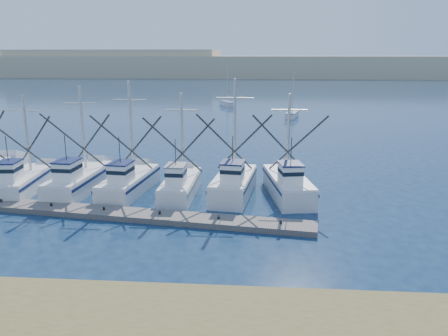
{
  "coord_description": "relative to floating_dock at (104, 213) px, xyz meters",
  "views": [
    {
      "loc": [
        0.3,
        -20.63,
        10.6
      ],
      "look_at": [
        -1.81,
        8.0,
        3.15
      ],
      "focal_mm": 35.0,
      "sensor_mm": 36.0,
      "label": 1
    }
  ],
  "objects": [
    {
      "name": "ground",
      "position": [
        9.91,
        -6.7,
        -0.19
      ],
      "size": [
        500.0,
        500.0,
        0.0
      ],
      "primitive_type": "plane",
      "color": "#0D1F3B",
      "rests_on": "ground"
    },
    {
      "name": "floating_dock",
      "position": [
        0.0,
        0.0,
        0.0
      ],
      "size": [
        28.52,
        5.74,
        0.38
      ],
      "primitive_type": "cube",
      "rotation": [
        0.0,
        0.0,
        -0.14
      ],
      "color": "#635E58",
      "rests_on": "ground"
    },
    {
      "name": "dune_ridge",
      "position": [
        9.91,
        203.3,
        4.81
      ],
      "size": [
        360.0,
        60.0,
        10.0
      ],
      "primitive_type": "cube",
      "color": "tan",
      "rests_on": "ground"
    },
    {
      "name": "trawler_fleet",
      "position": [
        -0.13,
        4.86,
        0.77
      ],
      "size": [
        28.94,
        8.9,
        8.88
      ],
      "color": "silver",
      "rests_on": "ground"
    },
    {
      "name": "sailboat_near",
      "position": [
        16.48,
        49.2,
        0.31
      ],
      "size": [
        2.75,
        5.41,
        8.1
      ],
      "rotation": [
        0.0,
        0.0,
        -0.23
      ],
      "color": "silver",
      "rests_on": "ground"
    },
    {
      "name": "sailboat_far",
      "position": [
        4.05,
        65.99,
        0.31
      ],
      "size": [
        3.74,
        5.92,
        8.1
      ],
      "rotation": [
        0.0,
        0.0,
        0.39
      ],
      "color": "silver",
      "rests_on": "ground"
    }
  ]
}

